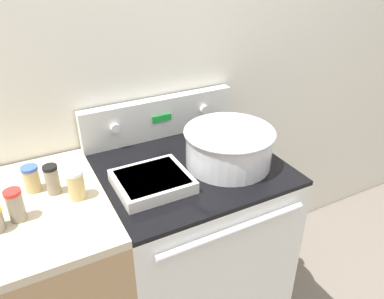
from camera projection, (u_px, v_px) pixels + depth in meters
The scene contains 11 objects.
kitchen_wall at pixel (151, 59), 1.64m from camera, with size 8.00×0.05×2.50m.
stove_range at pixel (190, 247), 1.75m from camera, with size 0.73×0.68×0.90m.
control_panel at pixel (159, 118), 1.72m from camera, with size 0.73×0.07×0.19m.
side_counter at pixel (49, 299), 1.49m from camera, with size 0.54×0.65×0.91m.
mixing_bowl at pixel (229, 145), 1.50m from camera, with size 0.36×0.36×0.15m.
casserole_dish at pixel (152, 181), 1.38m from camera, with size 0.27×0.24×0.05m.
ladle at pixel (258, 137), 1.66m from camera, with size 0.09×0.34×0.09m.
spice_jar_white_cap at pixel (76, 185), 1.29m from camera, with size 0.06×0.06×0.11m.
spice_jar_black_cap at pixel (52, 179), 1.32m from camera, with size 0.05×0.05×0.11m.
spice_jar_blue_cap at pixel (32, 179), 1.33m from camera, with size 0.06×0.06×0.10m.
spice_jar_red_cap at pixel (15, 205), 1.19m from camera, with size 0.05×0.05×0.11m.
Camera 1 is at (-0.60, -0.84, 1.70)m, focal length 35.00 mm.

